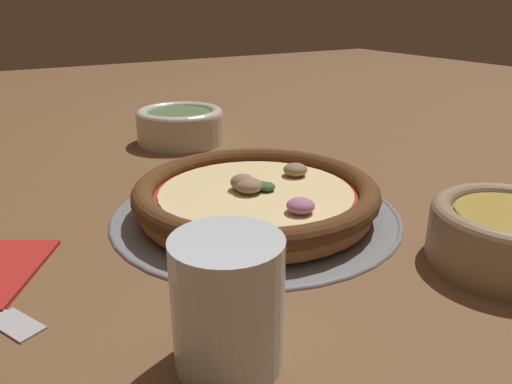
% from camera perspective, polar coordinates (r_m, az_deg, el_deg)
% --- Properties ---
extents(ground_plane, '(3.00, 3.00, 0.00)m').
position_cam_1_polar(ground_plane, '(0.57, 0.00, -2.65)').
color(ground_plane, brown).
extents(pizza_tray, '(0.33, 0.33, 0.01)m').
position_cam_1_polar(pizza_tray, '(0.57, 0.00, -2.37)').
color(pizza_tray, gray).
rests_on(pizza_tray, ground_plane).
extents(pizza, '(0.28, 0.28, 0.04)m').
position_cam_1_polar(pizza, '(0.56, 0.03, -0.31)').
color(pizza, '#A86B33').
rests_on(pizza, pizza_tray).
extents(bowl_near, '(0.15, 0.15, 0.06)m').
position_cam_1_polar(bowl_near, '(0.52, 27.07, -4.18)').
color(bowl_near, '#9E8466').
rests_on(bowl_near, ground_plane).
extents(bowl_far, '(0.15, 0.15, 0.06)m').
position_cam_1_polar(bowl_far, '(0.87, -8.66, 7.66)').
color(bowl_far, beige).
rests_on(bowl_far, ground_plane).
extents(drinking_cup, '(0.07, 0.07, 0.09)m').
position_cam_1_polar(drinking_cup, '(0.33, -3.23, -12.54)').
color(drinking_cup, silver).
rests_on(drinking_cup, ground_plane).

